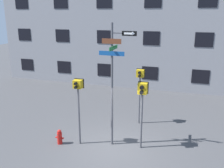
# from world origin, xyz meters

# --- Properties ---
(ground_plane) EXTENTS (60.00, 60.00, 0.00)m
(ground_plane) POSITION_xyz_m (0.00, 0.00, 0.00)
(ground_plane) COLOR #424244
(building_facade) EXTENTS (24.00, 0.64, 12.35)m
(building_facade) POSITION_xyz_m (-0.00, 8.89, 6.17)
(building_facade) COLOR gray
(building_facade) RESTS_ON ground_plane
(street_sign_pole) EXTENTS (1.46, 1.00, 5.02)m
(street_sign_pole) POSITION_xyz_m (-0.13, 0.25, 3.00)
(street_sign_pole) COLOR #4C4C51
(street_sign_pole) RESTS_ON ground_plane
(pedestrian_signal_left) EXTENTS (0.41, 0.40, 2.83)m
(pedestrian_signal_left) POSITION_xyz_m (-1.52, -0.10, 2.21)
(pedestrian_signal_left) COLOR #4C4C51
(pedestrian_signal_left) RESTS_ON ground_plane
(pedestrian_signal_right) EXTENTS (0.42, 0.40, 2.80)m
(pedestrian_signal_right) POSITION_xyz_m (1.02, 0.34, 2.23)
(pedestrian_signal_right) COLOR #4C4C51
(pedestrian_signal_right) RESTS_ON ground_plane
(pedestrian_signal_across) EXTENTS (0.42, 0.40, 2.79)m
(pedestrian_signal_across) POSITION_xyz_m (0.45, 2.68, 2.20)
(pedestrian_signal_across) COLOR #4C4C51
(pedestrian_signal_across) RESTS_ON ground_plane
(fire_hydrant) EXTENTS (0.37, 0.21, 0.64)m
(fire_hydrant) POSITION_xyz_m (-2.32, -0.38, 0.31)
(fire_hydrant) COLOR red
(fire_hydrant) RESTS_ON ground_plane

